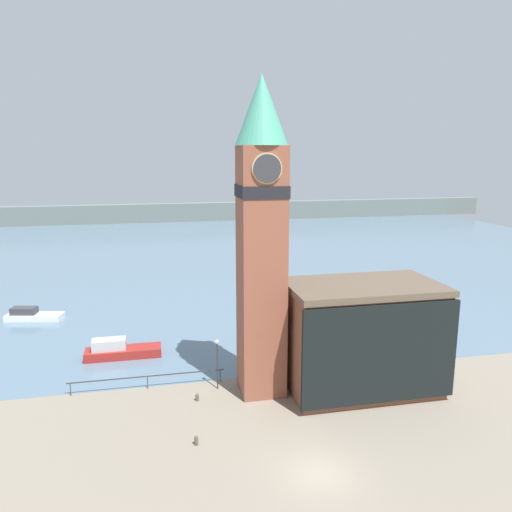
# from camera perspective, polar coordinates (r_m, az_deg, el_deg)

# --- Properties ---
(ground_plane) EXTENTS (160.00, 160.00, 0.00)m
(ground_plane) POSITION_cam_1_polar(r_m,az_deg,el_deg) (32.50, 7.26, -23.42)
(ground_plane) COLOR gray
(water) EXTENTS (160.00, 120.00, 0.00)m
(water) POSITION_cam_1_polar(r_m,az_deg,el_deg) (100.65, -6.58, 0.97)
(water) COLOR slate
(water) RESTS_ON ground_plane
(far_shoreline) EXTENTS (180.00, 3.00, 5.00)m
(far_shoreline) POSITION_cam_1_polar(r_m,az_deg,el_deg) (139.72, -8.20, 4.98)
(far_shoreline) COLOR slate
(far_shoreline) RESTS_ON water
(pier_railing) EXTENTS (12.40, 0.08, 1.09)m
(pier_railing) POSITION_cam_1_polar(r_m,az_deg,el_deg) (42.14, -12.31, -13.39)
(pier_railing) COLOR #333338
(pier_railing) RESTS_ON ground_plane
(clock_tower) EXTENTS (3.85, 3.85, 24.18)m
(clock_tower) POSITION_cam_1_polar(r_m,az_deg,el_deg) (37.33, 0.63, 2.76)
(clock_tower) COLOR brown
(clock_tower) RESTS_ON ground_plane
(pier_building) EXTENTS (12.04, 7.14, 8.71)m
(pier_building) POSITION_cam_1_polar(r_m,az_deg,el_deg) (40.81, 12.06, -9.03)
(pier_building) COLOR brown
(pier_building) RESTS_ON ground_plane
(boat_near) EXTENTS (6.92, 2.07, 1.82)m
(boat_near) POSITION_cam_1_polar(r_m,az_deg,el_deg) (48.82, -15.32, -10.35)
(boat_near) COLOR maroon
(boat_near) RESTS_ON water
(boat_far) EXTENTS (6.52, 3.23, 1.43)m
(boat_far) POSITION_cam_1_polar(r_m,az_deg,el_deg) (62.64, -24.25, -6.17)
(boat_far) COLOR silver
(boat_far) RESTS_ON water
(mooring_bollard_near) EXTENTS (0.28, 0.28, 0.59)m
(mooring_bollard_near) POSITION_cam_1_polar(r_m,az_deg,el_deg) (39.95, -6.74, -15.69)
(mooring_bollard_near) COLOR brown
(mooring_bollard_near) RESTS_ON ground_plane
(mooring_bollard_far) EXTENTS (0.27, 0.27, 0.67)m
(mooring_bollard_far) POSITION_cam_1_polar(r_m,az_deg,el_deg) (34.75, -6.84, -20.14)
(mooring_bollard_far) COLOR brown
(mooring_bollard_far) RESTS_ON ground_plane
(lamp_post) EXTENTS (0.32, 0.32, 4.17)m
(lamp_post) POSITION_cam_1_polar(r_m,az_deg,el_deg) (40.50, -4.46, -11.22)
(lamp_post) COLOR #2D2D33
(lamp_post) RESTS_ON ground_plane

